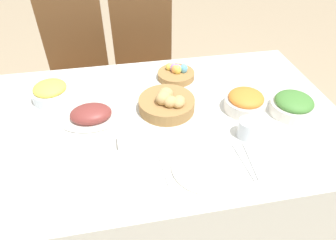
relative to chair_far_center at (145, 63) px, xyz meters
The scene contains 16 objects.
ground_plane 1.02m from the chair_far_center, 91.34° to the right, with size 12.00×12.00×0.00m, color tan.
dining_table 0.88m from the chair_far_center, 91.34° to the right, with size 1.63×1.03×0.74m.
chair_far_center is the anchor object (origin of this frame).
chair_far_left 0.48m from the chair_far_center, behind, with size 0.46×0.46×1.02m.
bread_basket 0.85m from the chair_far_center, 89.34° to the right, with size 0.26×0.26×0.11m.
egg_basket 0.60m from the chair_far_center, 78.73° to the right, with size 0.19×0.19×0.08m.
ham_platter 0.91m from the chair_far_center, 112.06° to the right, with size 0.28×0.20×0.07m.
pineapple_bowl 0.85m from the chair_far_center, 129.34° to the right, with size 0.18×0.18×0.09m.
green_salad_bowl 1.12m from the chair_far_center, 59.05° to the right, with size 0.20×0.20×0.09m.
carrot_bowl 0.98m from the chair_far_center, 67.66° to the right, with size 0.19×0.19×0.10m.
dinner_plate 1.21m from the chair_far_center, 85.94° to the right, with size 0.25×0.25×0.01m.
fork 1.21m from the chair_far_center, 93.20° to the right, with size 0.02×0.19×0.00m.
knife 1.23m from the chair_far_center, 78.82° to the right, with size 0.02×0.19×0.00m.
spoon 1.24m from the chair_far_center, 77.44° to the right, with size 0.02×0.19×0.00m.
drinking_cup 1.12m from the chair_far_center, 74.02° to the right, with size 0.08×0.08×0.08m.
butter_dish 1.05m from the chair_far_center, 99.87° to the right, with size 0.10×0.06×0.03m.
Camera 1 is at (-0.17, -1.04, 1.58)m, focal length 32.00 mm.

